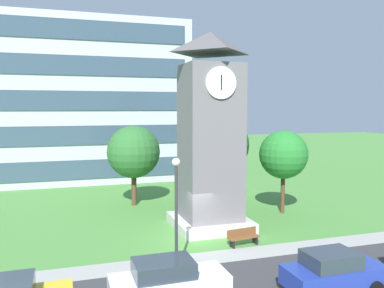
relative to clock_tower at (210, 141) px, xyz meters
The scene contains 11 objects.
ground_plane 5.96m from the clock_tower, 130.01° to the right, with size 160.00×160.00×0.00m, color #4C893D.
kerb_strip 7.35m from the clock_tower, 109.70° to the right, with size 120.00×1.60×0.01m, color #9E9E99.
office_building 23.08m from the clock_tower, 104.75° to the left, with size 19.08×13.32×16.00m.
clock_tower is the anchor object (origin of this frame).
park_bench 6.10m from the clock_tower, 81.08° to the right, with size 1.85×0.74×0.88m.
street_lamp 7.48m from the clock_tower, 121.94° to the right, with size 0.36×0.36×5.17m.
tree_by_building 7.99m from the clock_tower, 116.95° to the left, with size 3.96×3.96×6.04m.
tree_streetside 6.33m from the clock_tower, 15.34° to the left, with size 3.35×3.35×5.80m.
tree_near_tower 5.44m from the clock_tower, 62.90° to the left, with size 4.41×4.41×6.85m.
parked_car_white 10.82m from the clock_tower, 119.21° to the right, with size 4.46×1.95×1.69m.
parked_car_blue 10.84m from the clock_tower, 80.24° to the right, with size 4.06×1.95×1.69m.
Camera 1 is at (-6.53, -20.59, 7.33)m, focal length 37.32 mm.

